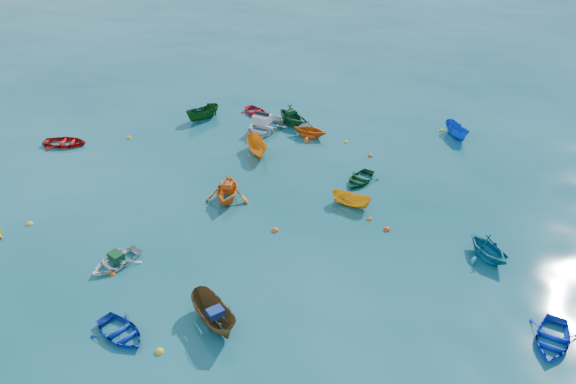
{
  "coord_description": "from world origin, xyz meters",
  "views": [
    {
      "loc": [
        -1.47,
        -24.25,
        18.1
      ],
      "look_at": [
        0.0,
        5.0,
        0.4
      ],
      "focal_mm": 35.0,
      "sensor_mm": 36.0,
      "label": 1
    }
  ],
  "objects_px": {
    "dinghy_blue_se": "(551,342)",
    "dinghy_white_near": "(116,264)",
    "motorboat_white": "(263,131)",
    "dinghy_blue_sw": "(121,336)"
  },
  "relations": [
    {
      "from": "dinghy_blue_se",
      "to": "motorboat_white",
      "type": "xyz_separation_m",
      "value": [
        -12.21,
        22.17,
        0.0
      ]
    },
    {
      "from": "motorboat_white",
      "to": "dinghy_blue_se",
      "type": "bearing_deg",
      "value": -31.72
    },
    {
      "from": "dinghy_white_near",
      "to": "dinghy_blue_se",
      "type": "distance_m",
      "value": 20.94
    },
    {
      "from": "dinghy_blue_se",
      "to": "dinghy_white_near",
      "type": "bearing_deg",
      "value": -165.92
    },
    {
      "from": "motorboat_white",
      "to": "dinghy_white_near",
      "type": "bearing_deg",
      "value": -86.64
    },
    {
      "from": "dinghy_blue_sw",
      "to": "dinghy_white_near",
      "type": "bearing_deg",
      "value": 58.46
    },
    {
      "from": "dinghy_blue_sw",
      "to": "dinghy_blue_se",
      "type": "relative_size",
      "value": 0.93
    },
    {
      "from": "dinghy_blue_se",
      "to": "motorboat_white",
      "type": "distance_m",
      "value": 25.31
    },
    {
      "from": "dinghy_white_near",
      "to": "dinghy_blue_sw",
      "type": "bearing_deg",
      "value": -33.7
    },
    {
      "from": "dinghy_white_near",
      "to": "motorboat_white",
      "type": "height_order",
      "value": "motorboat_white"
    }
  ]
}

